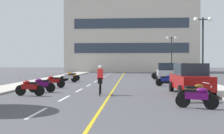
% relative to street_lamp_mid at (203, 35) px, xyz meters
% --- Properties ---
extents(ground_plane, '(140.00, 140.00, 0.00)m').
position_rel_street_lamp_mid_xyz_m(ground_plane, '(-7.16, 2.86, -4.01)').
color(ground_plane, '#47474C').
extents(curb_left, '(2.40, 72.00, 0.12)m').
position_rel_street_lamp_mid_xyz_m(curb_left, '(-14.36, 5.86, -3.95)').
color(curb_left, '#B7B2A8').
rests_on(curb_left, ground).
extents(curb_right, '(2.40, 72.00, 0.12)m').
position_rel_street_lamp_mid_xyz_m(curb_right, '(0.04, 5.86, -3.95)').
color(curb_right, '#B7B2A8').
rests_on(curb_right, ground).
extents(lane_dash_1, '(0.14, 2.20, 0.01)m').
position_rel_street_lamp_mid_xyz_m(lane_dash_1, '(-9.16, -12.14, -4.01)').
color(lane_dash_1, silver).
rests_on(lane_dash_1, ground).
extents(lane_dash_2, '(0.14, 2.20, 0.01)m').
position_rel_street_lamp_mid_xyz_m(lane_dash_2, '(-9.16, -8.14, -4.01)').
color(lane_dash_2, silver).
rests_on(lane_dash_2, ground).
extents(lane_dash_3, '(0.14, 2.20, 0.01)m').
position_rel_street_lamp_mid_xyz_m(lane_dash_3, '(-9.16, -4.14, -4.01)').
color(lane_dash_3, silver).
rests_on(lane_dash_3, ground).
extents(lane_dash_4, '(0.14, 2.20, 0.01)m').
position_rel_street_lamp_mid_xyz_m(lane_dash_4, '(-9.16, -0.14, -4.01)').
color(lane_dash_4, silver).
rests_on(lane_dash_4, ground).
extents(lane_dash_5, '(0.14, 2.20, 0.01)m').
position_rel_street_lamp_mid_xyz_m(lane_dash_5, '(-9.16, 3.86, -4.01)').
color(lane_dash_5, silver).
rests_on(lane_dash_5, ground).
extents(lane_dash_6, '(0.14, 2.20, 0.01)m').
position_rel_street_lamp_mid_xyz_m(lane_dash_6, '(-9.16, 7.86, -4.01)').
color(lane_dash_6, silver).
rests_on(lane_dash_6, ground).
extents(lane_dash_7, '(0.14, 2.20, 0.01)m').
position_rel_street_lamp_mid_xyz_m(lane_dash_7, '(-9.16, 11.86, -4.01)').
color(lane_dash_7, silver).
rests_on(lane_dash_7, ground).
extents(lane_dash_8, '(0.14, 2.20, 0.01)m').
position_rel_street_lamp_mid_xyz_m(lane_dash_8, '(-9.16, 15.86, -4.01)').
color(lane_dash_8, silver).
rests_on(lane_dash_8, ground).
extents(lane_dash_9, '(0.14, 2.20, 0.01)m').
position_rel_street_lamp_mid_xyz_m(lane_dash_9, '(-9.16, 19.86, -4.01)').
color(lane_dash_9, silver).
rests_on(lane_dash_9, ground).
extents(lane_dash_10, '(0.14, 2.20, 0.01)m').
position_rel_street_lamp_mid_xyz_m(lane_dash_10, '(-9.16, 23.86, -4.01)').
color(lane_dash_10, silver).
rests_on(lane_dash_10, ground).
extents(lane_dash_11, '(0.14, 2.20, 0.01)m').
position_rel_street_lamp_mid_xyz_m(lane_dash_11, '(-9.16, 27.86, -4.01)').
color(lane_dash_11, silver).
rests_on(lane_dash_11, ground).
extents(centre_line_yellow, '(0.12, 66.00, 0.01)m').
position_rel_street_lamp_mid_xyz_m(centre_line_yellow, '(-6.91, 5.86, -4.01)').
color(centre_line_yellow, gold).
rests_on(centre_line_yellow, ground).
extents(office_building, '(24.82, 8.76, 14.97)m').
position_rel_street_lamp_mid_xyz_m(office_building, '(-5.78, 31.18, 3.47)').
color(office_building, beige).
rests_on(office_building, ground).
extents(street_lamp_mid, '(1.46, 0.36, 5.36)m').
position_rel_street_lamp_mid_xyz_m(street_lamp_mid, '(0.00, 0.00, 0.00)').
color(street_lamp_mid, black).
rests_on(street_lamp_mid, curb_right).
extents(street_lamp_far, '(1.46, 0.36, 5.31)m').
position_rel_street_lamp_mid_xyz_m(street_lamp_far, '(-0.12, 15.60, -0.03)').
color(street_lamp_far, black).
rests_on(street_lamp_far, curb_right).
extents(parked_car_near, '(2.02, 4.25, 1.82)m').
position_rel_street_lamp_mid_xyz_m(parked_car_near, '(-2.22, -5.71, -3.10)').
color(parked_car_near, black).
rests_on(parked_car_near, ground).
extents(parked_car_mid, '(2.13, 4.30, 1.82)m').
position_rel_street_lamp_mid_xyz_m(parked_car_mid, '(-2.34, 4.06, -3.10)').
color(parked_car_mid, black).
rests_on(parked_car_mid, ground).
extents(motorcycle_2, '(1.64, 0.79, 0.92)m').
position_rel_street_lamp_mid_xyz_m(motorcycle_2, '(-3.04, -10.73, -3.54)').
color(motorcycle_2, black).
rests_on(motorcycle_2, ground).
extents(motorcycle_3, '(1.68, 0.64, 0.92)m').
position_rel_street_lamp_mid_xyz_m(motorcycle_3, '(-2.71, -9.02, -3.54)').
color(motorcycle_3, black).
rests_on(motorcycle_3, ground).
extents(motorcycle_4, '(1.70, 0.60, 0.92)m').
position_rel_street_lamp_mid_xyz_m(motorcycle_4, '(-11.36, -7.25, -3.54)').
color(motorcycle_4, black).
rests_on(motorcycle_4, ground).
extents(motorcycle_5, '(1.70, 0.60, 0.92)m').
position_rel_street_lamp_mid_xyz_m(motorcycle_5, '(-11.28, -5.50, -3.54)').
color(motorcycle_5, black).
rests_on(motorcycle_5, ground).
extents(motorcycle_6, '(1.70, 0.60, 0.92)m').
position_rel_street_lamp_mid_xyz_m(motorcycle_6, '(-11.40, -2.58, -3.54)').
color(motorcycle_6, black).
rests_on(motorcycle_6, ground).
extents(motorcycle_7, '(1.66, 0.74, 0.92)m').
position_rel_street_lamp_mid_xyz_m(motorcycle_7, '(-2.95, -0.43, -3.54)').
color(motorcycle_7, black).
rests_on(motorcycle_7, ground).
extents(motorcycle_8, '(1.70, 0.60, 0.92)m').
position_rel_street_lamp_mid_xyz_m(motorcycle_8, '(-11.56, 2.74, -3.54)').
color(motorcycle_8, black).
rests_on(motorcycle_8, ground).
extents(motorcycle_9, '(1.69, 0.60, 0.92)m').
position_rel_street_lamp_mid_xyz_m(motorcycle_9, '(-11.74, 4.68, -3.54)').
color(motorcycle_9, black).
rests_on(motorcycle_9, ground).
extents(motorcycle_10, '(1.68, 0.67, 0.92)m').
position_rel_street_lamp_mid_xyz_m(motorcycle_10, '(-2.58, 7.75, -3.54)').
color(motorcycle_10, black).
rests_on(motorcycle_10, ground).
extents(motorcycle_11, '(1.70, 0.60, 0.92)m').
position_rel_street_lamp_mid_xyz_m(motorcycle_11, '(-2.47, 9.74, -3.54)').
color(motorcycle_11, black).
rests_on(motorcycle_11, ground).
extents(cyclist_rider, '(0.42, 1.77, 1.71)m').
position_rel_street_lamp_mid_xyz_m(cyclist_rider, '(-7.49, -6.43, -3.13)').
color(cyclist_rider, black).
rests_on(cyclist_rider, ground).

